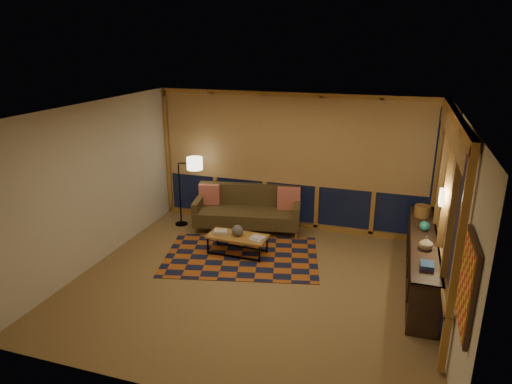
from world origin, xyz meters
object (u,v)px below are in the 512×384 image
(coffee_table, at_px, (238,245))
(bookshelf, at_px, (422,260))
(sofa, at_px, (248,209))
(floor_lamp, at_px, (180,191))

(coffee_table, bearing_deg, bookshelf, 0.94)
(sofa, height_order, floor_lamp, floor_lamp)
(sofa, xyz_separation_m, coffee_table, (0.19, -1.11, -0.25))
(floor_lamp, bearing_deg, bookshelf, -26.73)
(floor_lamp, bearing_deg, coffee_table, -45.26)
(floor_lamp, relative_size, bookshelf, 0.48)
(floor_lamp, xyz_separation_m, bookshelf, (4.65, -1.00, -0.34))
(sofa, distance_m, bookshelf, 3.46)
(coffee_table, height_order, floor_lamp, floor_lamp)
(coffee_table, height_order, bookshelf, bookshelf)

